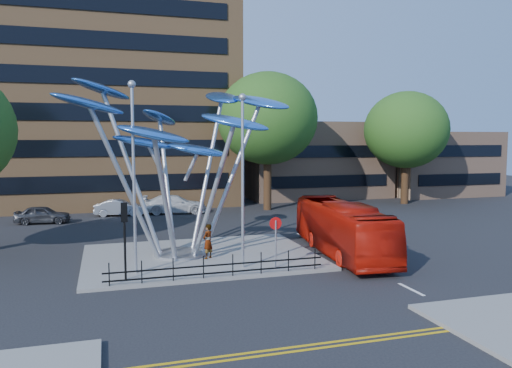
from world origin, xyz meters
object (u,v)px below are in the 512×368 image
object	(u,v)px
tree_far	(406,130)
no_entry_sign_island	(276,233)
street_lamp_left	(133,160)
parked_car_left	(43,215)
tree_right	(268,119)
red_bus	(342,228)
parked_car_mid	(120,208)
leaf_sculpture	(177,128)
parked_car_right	(175,204)
pedestrian	(208,241)
traffic_light_island	(124,224)
street_lamp_right	(243,165)

from	to	relation	value
tree_far	no_entry_sign_island	bearing A→B (deg)	-135.75
street_lamp_left	parked_car_left	xyz separation A→B (m)	(-5.79, 16.58, -4.69)
tree_right	red_bus	xyz separation A→B (m)	(-1.40, -17.35, -6.60)
red_bus	parked_car_mid	size ratio (longest dim) A/B	2.56
leaf_sculpture	parked_car_right	size ratio (longest dim) A/B	2.40
no_entry_sign_island	pedestrian	xyz separation A→B (m)	(-2.75, 2.75, -0.77)
pedestrian	parked_car_mid	world-z (taller)	pedestrian
red_bus	pedestrian	bearing A→B (deg)	-178.33
tree_right	no_entry_sign_island	bearing A→B (deg)	-107.12
red_bus	parked_car_left	size ratio (longest dim) A/B	2.63
leaf_sculpture	no_entry_sign_island	world-z (taller)	leaf_sculpture
tree_far	parked_car_right	bearing A→B (deg)	179.25
tree_right	tree_far	distance (m)	14.03
red_bus	tree_right	bearing A→B (deg)	91.82
pedestrian	parked_car_mid	xyz separation A→B (m)	(-3.91, 16.95, -0.39)
parked_car_left	tree_far	bearing A→B (deg)	-79.97
tree_right	traffic_light_island	distance (m)	24.06
leaf_sculpture	no_entry_sign_island	size ratio (longest dim) A/B	5.19
leaf_sculpture	no_entry_sign_island	bearing A→B (deg)	-45.67
red_bus	parked_car_right	size ratio (longest dim) A/B	1.94
parked_car_left	parked_car_mid	xyz separation A→B (m)	(5.63, 2.13, -0.00)
street_lamp_right	parked_car_mid	world-z (taller)	street_lamp_right
parked_car_left	parked_car_right	world-z (taller)	parked_car_right
pedestrian	parked_car_right	distance (m)	17.04
street_lamp_right	parked_car_left	size ratio (longest dim) A/B	2.12
pedestrian	street_lamp_left	bearing A→B (deg)	-16.46
parked_car_left	no_entry_sign_island	bearing A→B (deg)	-138.39
parked_car_right	street_lamp_right	bearing A→B (deg)	-170.93
traffic_light_island	parked_car_mid	size ratio (longest dim) A/B	0.85
tree_far	red_bus	distance (m)	23.88
tree_right	red_bus	world-z (taller)	tree_right
tree_right	street_lamp_right	distance (m)	20.64
leaf_sculpture	street_lamp_right	xyz separation A→B (m)	(2.57, -3.68, -1.78)
tree_right	red_bus	bearing A→B (deg)	-94.61
tree_far	parked_car_mid	distance (m)	27.43
street_lamp_right	tree_right	bearing A→B (deg)	68.46
tree_far	pedestrian	size ratio (longest dim) A/B	6.02
traffic_light_island	tree_right	bearing A→B (deg)	56.31
parked_car_mid	traffic_light_island	bearing A→B (deg)	-171.58
no_entry_sign_island	pedestrian	size ratio (longest dim) A/B	1.36
street_lamp_left	tree_far	bearing A→B (deg)	34.92
street_lamp_right	parked_car_right	world-z (taller)	street_lamp_right
red_bus	parked_car_right	distance (m)	18.90
traffic_light_island	tree_far	bearing A→B (deg)	35.84
leaf_sculpture	pedestrian	world-z (taller)	leaf_sculpture
tree_far	leaf_sculpture	world-z (taller)	tree_far
tree_far	traffic_light_island	size ratio (longest dim) A/B	3.16
red_bus	leaf_sculpture	bearing A→B (deg)	173.25
tree_right	no_entry_sign_island	distance (m)	21.31
traffic_light_island	parked_car_left	xyz separation A→B (m)	(-5.29, 17.58, -1.95)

